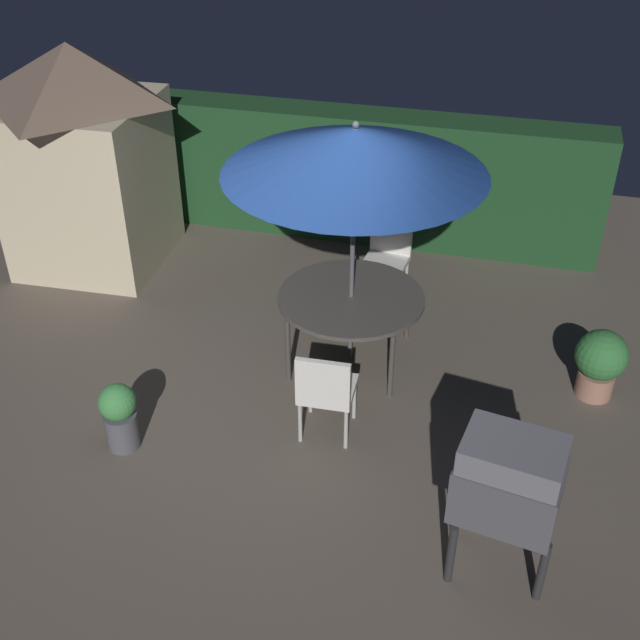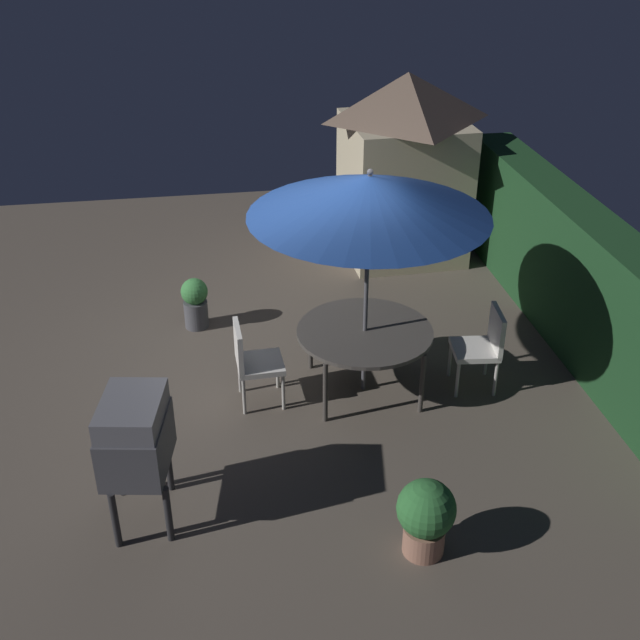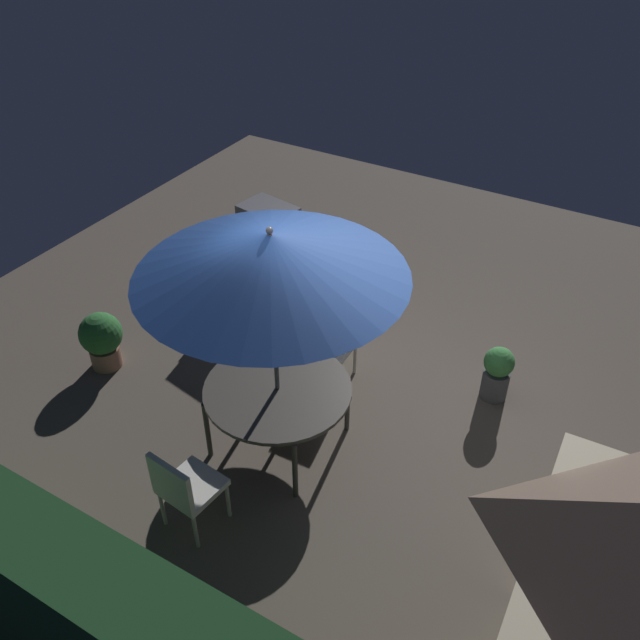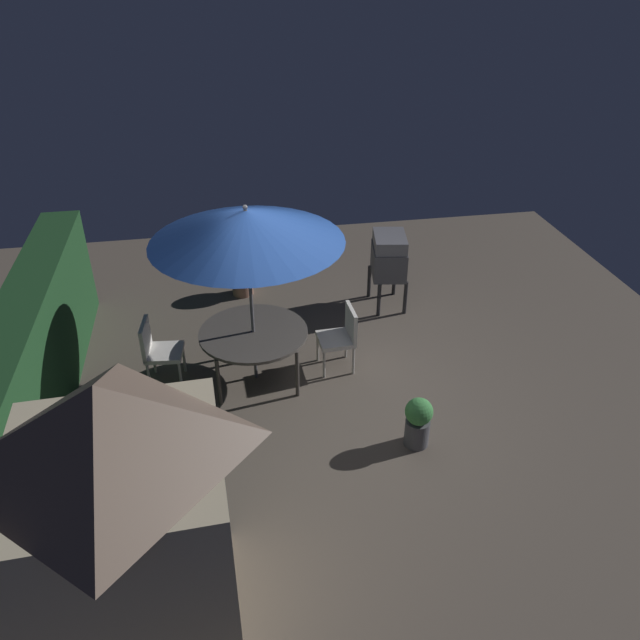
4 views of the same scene
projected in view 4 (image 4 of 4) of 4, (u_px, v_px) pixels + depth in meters
The scene contains 10 objects.
ground_plane at pixel (332, 398), 8.03m from camera, with size 11.00×11.00×0.00m, color brown.
hedge_backdrop at pixel (29, 377), 7.09m from camera, with size 6.09×0.54×1.58m.
garden_shed at pixel (123, 517), 4.74m from camera, with size 1.70×1.71×2.54m.
patio_table at pixel (253, 335), 8.06m from camera, with size 1.40×1.40×0.72m.
patio_umbrella at pixel (246, 226), 7.28m from camera, with size 2.32×2.32×2.43m.
bbq_grill at pixel (389, 257), 9.62m from camera, with size 0.77×0.61×1.20m.
chair_near_shed at pixel (157, 348), 8.07m from camera, with size 0.51×0.51×0.90m.
chair_far_side at pixel (342, 334), 8.35m from camera, with size 0.48×0.48×0.90m.
potted_plant_by_shed at pixel (418, 421), 7.14m from camera, with size 0.32×0.32×0.63m.
potted_plant_by_grill at pixel (242, 273), 10.17m from camera, with size 0.48×0.48×0.69m.
Camera 4 is at (-6.20, 1.26, 5.05)m, focal length 35.26 mm.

